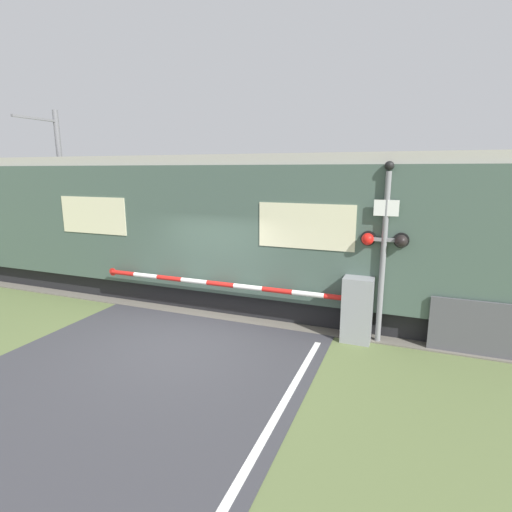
# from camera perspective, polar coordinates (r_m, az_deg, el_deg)

# --- Properties ---
(ground_plane) EXTENTS (80.00, 80.00, 0.00)m
(ground_plane) POSITION_cam_1_polar(r_m,az_deg,el_deg) (8.58, -10.61, -12.09)
(ground_plane) COLOR #5B6B3D
(track_bed) EXTENTS (36.00, 3.20, 0.13)m
(track_bed) POSITION_cam_1_polar(r_m,az_deg,el_deg) (11.08, -2.26, -6.11)
(track_bed) COLOR #666056
(track_bed) RESTS_ON ground_plane
(train) EXTENTS (20.90, 2.86, 3.85)m
(train) POSITION_cam_1_polar(r_m,az_deg,el_deg) (12.50, -17.62, 4.59)
(train) COLOR black
(train) RESTS_ON ground_plane
(crossing_barrier) EXTENTS (6.66, 0.44, 1.37)m
(crossing_barrier) POSITION_cam_1_polar(r_m,az_deg,el_deg) (8.60, 10.63, -6.86)
(crossing_barrier) COLOR gray
(crossing_barrier) RESTS_ON ground_plane
(signal_post) EXTENTS (0.93, 0.26, 3.67)m
(signal_post) POSITION_cam_1_polar(r_m,az_deg,el_deg) (8.26, 17.82, 1.71)
(signal_post) COLOR gray
(signal_post) RESTS_ON ground_plane
(catenary_pole) EXTENTS (0.20, 1.90, 5.69)m
(catenary_pole) POSITION_cam_1_polar(r_m,az_deg,el_deg) (17.34, -26.08, 9.29)
(catenary_pole) COLOR slate
(catenary_pole) RESTS_ON ground_plane
(roadside_fence) EXTENTS (2.84, 0.06, 1.10)m
(roadside_fence) POSITION_cam_1_polar(r_m,az_deg,el_deg) (8.86, 32.74, -9.27)
(roadside_fence) COLOR #4C4C51
(roadside_fence) RESTS_ON ground_plane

